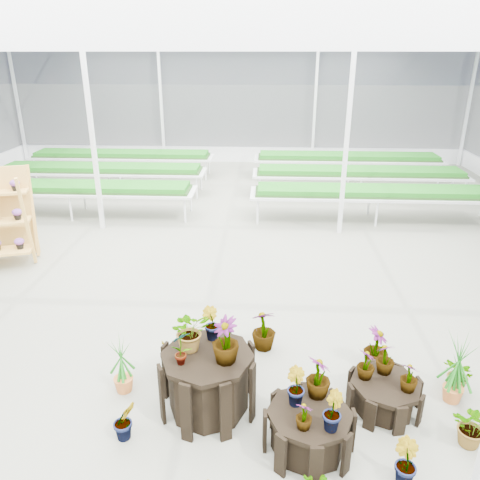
{
  "coord_description": "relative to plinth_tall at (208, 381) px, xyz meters",
  "views": [
    {
      "loc": [
        1.12,
        -7.01,
        4.2
      ],
      "look_at": [
        0.73,
        0.15,
        1.3
      ],
      "focal_mm": 35.0,
      "sensor_mm": 36.0,
      "label": 1
    }
  ],
  "objects": [
    {
      "name": "ground_plane",
      "position": [
        -0.47,
        2.33,
        -0.4
      ],
      "size": [
        24.0,
        24.0,
        0.0
      ],
      "primitive_type": "plane",
      "color": "gray",
      "rests_on": "ground"
    },
    {
      "name": "greenhouse_shell",
      "position": [
        -0.47,
        2.33,
        1.85
      ],
      "size": [
        18.0,
        24.0,
        4.5
      ],
      "primitive_type": null,
      "color": "white",
      "rests_on": "ground"
    },
    {
      "name": "steel_frame",
      "position": [
        -0.47,
        2.33,
        1.85
      ],
      "size": [
        18.0,
        24.0,
        4.5
      ],
      "primitive_type": null,
      "color": "silver",
      "rests_on": "ground"
    },
    {
      "name": "nursery_benches",
      "position": [
        -0.47,
        9.53,
        0.02
      ],
      "size": [
        16.0,
        7.0,
        0.84
      ],
      "primitive_type": null,
      "color": "silver",
      "rests_on": "ground"
    },
    {
      "name": "plinth_tall",
      "position": [
        0.0,
        0.0,
        0.0
      ],
      "size": [
        1.49,
        1.49,
        0.8
      ],
      "primitive_type": "cylinder",
      "rotation": [
        0.0,
        0.0,
        -0.32
      ],
      "color": "black",
      "rests_on": "ground"
    },
    {
      "name": "plinth_mid",
      "position": [
        1.2,
        -0.6,
        -0.14
      ],
      "size": [
        1.05,
        1.05,
        0.52
      ],
      "primitive_type": "cylinder",
      "rotation": [
        0.0,
        0.0,
        0.07
      ],
      "color": "black",
      "rests_on": "ground"
    },
    {
      "name": "plinth_low",
      "position": [
        2.2,
        0.1,
        -0.2
      ],
      "size": [
        1.05,
        1.05,
        0.4
      ],
      "primitive_type": "cylinder",
      "rotation": [
        0.0,
        0.0,
        0.19
      ],
      "color": "black",
      "rests_on": "ground"
    },
    {
      "name": "nursery_plants",
      "position": [
        1.18,
        0.13,
        0.12
      ],
      "size": [
        4.84,
        3.35,
        1.38
      ],
      "color": "#186315",
      "rests_on": "ground"
    }
  ]
}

